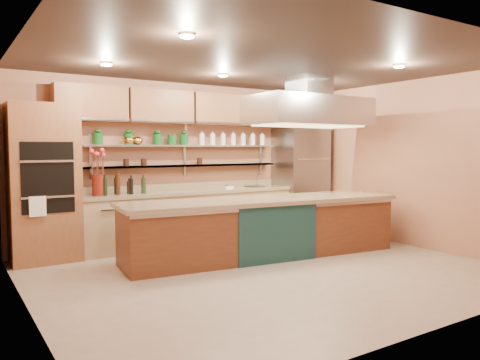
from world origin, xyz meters
TOP-DOWN VIEW (x-y plane):
  - floor at (0.00, 0.00)m, footprint 6.00×5.00m
  - ceiling at (0.00, 0.00)m, footprint 6.00×5.00m
  - wall_back at (0.00, 2.50)m, footprint 6.00×0.04m
  - wall_front at (0.00, -2.50)m, footprint 6.00×0.04m
  - wall_left at (-3.00, 0.00)m, footprint 0.04×5.00m
  - wall_right at (3.00, 0.00)m, footprint 0.04×5.00m
  - oven_stack at (-2.45, 2.18)m, footprint 0.95×0.64m
  - refrigerator at (2.35, 2.14)m, footprint 0.95×0.72m
  - back_counter at (-0.05, 2.20)m, footprint 3.84×0.64m
  - wall_shelf_lower at (-0.05, 2.37)m, footprint 3.60×0.26m
  - wall_shelf_upper at (-0.05, 2.37)m, footprint 3.60×0.26m
  - upper_cabinets at (0.00, 2.32)m, footprint 4.60×0.36m
  - range_hood at (1.32, 0.72)m, footprint 2.00×1.00m
  - ceiling_downlights at (0.00, 0.20)m, footprint 4.00×2.80m
  - island at (0.42, 0.72)m, footprint 4.36×1.42m
  - flower_vase at (-1.68, 2.15)m, footprint 0.22×0.22m
  - oil_bottle_cluster at (-1.27, 2.15)m, footprint 0.74×0.22m
  - kitchen_scale at (0.67, 2.15)m, footprint 0.19×0.17m
  - bar_faucet at (1.37, 2.25)m, footprint 0.04×0.04m
  - copper_kettle at (-0.95, 2.37)m, footprint 0.18×0.18m
  - green_canister at (-0.33, 2.37)m, footprint 0.16×0.16m

SIDE VIEW (x-z plane):
  - floor at x=0.00m, z-range -0.02..0.00m
  - island at x=0.42m, z-range 0.00..0.89m
  - back_counter at x=-0.05m, z-range 0.00..0.93m
  - kitchen_scale at x=0.67m, z-range 0.93..1.02m
  - bar_faucet at x=1.37m, z-range 0.93..1.16m
  - oil_bottle_cluster at x=-1.27m, z-range 0.93..1.17m
  - refrigerator at x=2.35m, z-range 0.00..2.10m
  - flower_vase at x=-1.68m, z-range 0.93..1.25m
  - oven_stack at x=-2.45m, z-range 0.00..2.30m
  - wall_shelf_lower at x=-0.05m, z-range 1.34..1.36m
  - wall_back at x=0.00m, z-range 0.00..2.80m
  - wall_front at x=0.00m, z-range 0.00..2.80m
  - wall_left at x=-3.00m, z-range 0.00..2.80m
  - wall_right at x=3.00m, z-range 0.00..2.80m
  - wall_shelf_upper at x=-0.05m, z-range 1.69..1.71m
  - copper_kettle at x=-0.95m, z-range 1.71..1.85m
  - green_canister at x=-0.33m, z-range 1.71..1.89m
  - range_hood at x=1.32m, z-range 2.02..2.48m
  - upper_cabinets at x=0.00m, z-range 2.08..2.62m
  - ceiling_downlights at x=0.00m, z-range 2.76..2.78m
  - ceiling at x=0.00m, z-range 2.79..2.81m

